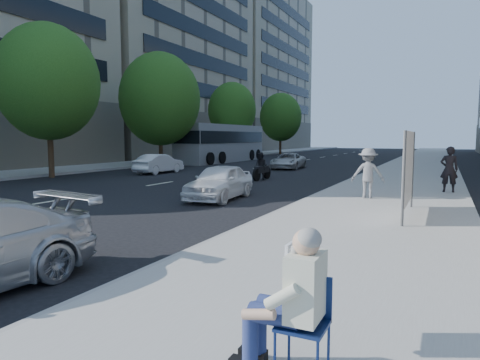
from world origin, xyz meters
The scene contains 18 objects.
ground centered at (0.00, 0.00, 0.00)m, with size 160.00×160.00×0.00m, color black.
near_sidewalk centered at (4.00, 20.00, 0.07)m, with size 5.00×120.00×0.15m, color #99968F.
far_sidewalk centered at (-16.75, 20.00, 0.07)m, with size 4.50×120.00×0.15m, color #99968F.
far_bldg_mid centered at (-30.00, 34.00, 17.00)m, with size 22.00×26.00×34.00m, color tan.
far_bldg_north centered at (-30.00, 62.00, 14.00)m, with size 22.00×28.00×28.00m, color tan.
tree_far_b centered at (-13.70, 8.00, 5.13)m, with size 5.40×5.40×8.24m.
tree_far_c centered at (-13.70, 18.00, 5.02)m, with size 6.00×6.00×8.47m.
tree_far_d centered at (-13.70, 30.00, 4.89)m, with size 4.80×4.80×7.65m.
tree_far_e centered at (-13.70, 44.00, 4.78)m, with size 5.40×5.40×7.89m.
seated_protester centered at (4.49, -5.16, 0.87)m, with size 0.83×1.12×1.31m.
jogger centered at (3.32, 6.24, 0.99)m, with size 1.09×0.62×1.68m, color gray.
pedestrian_woman centered at (5.80, 9.17, 1.00)m, with size 0.62×0.41×1.71m, color black.
protest_banner centered at (4.78, 3.34, 1.40)m, with size 0.08×3.06×2.20m.
white_sedan_near centered at (-1.54, 4.74, 0.62)m, with size 1.47×3.66×1.25m, color white.
white_sedan_mid centered at (-10.11, 12.85, 0.58)m, with size 1.24×3.55×1.17m, color white.
white_sedan_far centered at (-4.21, 19.84, 0.54)m, with size 1.80×3.90×1.08m, color #BABABA.
motorcycle centered at (-2.84, 11.68, 0.64)m, with size 0.74×2.05×1.42m.
bus centered at (-12.46, 25.64, 1.64)m, with size 2.83×12.10×3.30m.
Camera 1 is at (5.61, -8.53, 2.19)m, focal length 32.00 mm.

